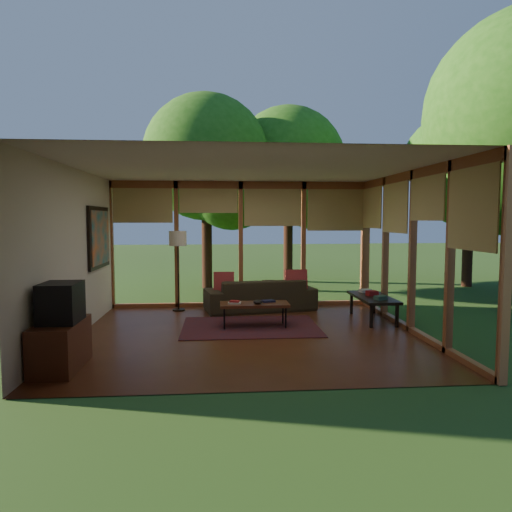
{
  "coord_description": "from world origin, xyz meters",
  "views": [
    {
      "loc": [
        -0.46,
        -7.35,
        1.89
      ],
      "look_at": [
        0.19,
        0.7,
        1.24
      ],
      "focal_mm": 32.0,
      "sensor_mm": 36.0,
      "label": 1
    }
  ],
  "objects": [
    {
      "name": "floor",
      "position": [
        0.0,
        0.0,
        0.0
      ],
      "size": [
        5.5,
        5.5,
        0.0
      ],
      "primitive_type": "plane",
      "color": "#5E2C18",
      "rests_on": "ground"
    },
    {
      "name": "wall_front",
      "position": [
        0.0,
        -2.5,
        1.35
      ],
      "size": [
        5.5,
        0.04,
        2.7
      ],
      "primitive_type": "cube",
      "color": "beige",
      "rests_on": "ground"
    },
    {
      "name": "window_wall_back",
      "position": [
        0.0,
        2.5,
        1.35
      ],
      "size": [
        5.5,
        0.12,
        2.7
      ],
      "primitive_type": "cube",
      "color": "#9F5831",
      "rests_on": "ground"
    },
    {
      "name": "sofa",
      "position": [
        0.37,
        2.0,
        0.33
      ],
      "size": [
        2.38,
        1.3,
        0.66
      ],
      "primitive_type": "imported",
      "rotation": [
        0.0,
        0.0,
        3.34
      ],
      "color": "#322A19",
      "rests_on": "floor"
    },
    {
      "name": "media_cabinet",
      "position": [
        -2.47,
        -1.53,
        0.3
      ],
      "size": [
        0.5,
        1.0,
        0.6
      ],
      "primitive_type": "cube",
      "color": "#582918",
      "rests_on": "floor"
    },
    {
      "name": "ct_book_upper",
      "position": [
        -0.21,
        0.47,
        0.47
      ],
      "size": [
        0.19,
        0.16,
        0.03
      ],
      "primitive_type": "cube",
      "rotation": [
        0.0,
        0.0,
        -0.26
      ],
      "color": "maroon",
      "rests_on": "coffee_table"
    },
    {
      "name": "console_book_b",
      "position": [
        2.4,
        0.94,
        0.5
      ],
      "size": [
        0.23,
        0.19,
        0.09
      ],
      "primitive_type": "cube",
      "rotation": [
        0.0,
        0.0,
        0.23
      ],
      "color": "maroon",
      "rests_on": "side_console"
    },
    {
      "name": "tree_far",
      "position": [
        6.19,
        4.92,
        3.27
      ],
      "size": [
        3.21,
        3.21,
        4.89
      ],
      "color": "#351B13",
      "rests_on": "ground"
    },
    {
      "name": "tree_ne",
      "position": [
        1.63,
        6.47,
        3.55
      ],
      "size": [
        3.44,
        3.44,
        5.28
      ],
      "color": "#351B13",
      "rests_on": "ground"
    },
    {
      "name": "console_book_a",
      "position": [
        2.4,
        0.49,
        0.49
      ],
      "size": [
        0.24,
        0.21,
        0.07
      ],
      "primitive_type": "cube",
      "rotation": [
        0.0,
        0.0,
        0.36
      ],
      "color": "#2D4E42",
      "rests_on": "side_console"
    },
    {
      "name": "rug",
      "position": [
        0.07,
        0.52,
        0.01
      ],
      "size": [
        2.38,
        1.68,
        0.01
      ],
      "primitive_type": "cube",
      "color": "maroon",
      "rests_on": "floor"
    },
    {
      "name": "ct_bowl",
      "position": [
        0.19,
        0.42,
        0.46
      ],
      "size": [
        0.16,
        0.16,
        0.07
      ],
      "primitive_type": "ellipsoid",
      "color": "black",
      "rests_on": "coffee_table"
    },
    {
      "name": "exterior_lawn",
      "position": [
        8.0,
        8.0,
        -0.01
      ],
      "size": [
        40.0,
        40.0,
        0.0
      ],
      "primitive_type": "plane",
      "color": "#294F1D",
      "rests_on": "ground"
    },
    {
      "name": "television",
      "position": [
        -2.45,
        -1.53,
        0.85
      ],
      "size": [
        0.45,
        0.55,
        0.5
      ],
      "primitive_type": "cube",
      "color": "black",
      "rests_on": "media_cabinet"
    },
    {
      "name": "ceiling",
      "position": [
        0.0,
        0.0,
        2.7
      ],
      "size": [
        5.5,
        5.5,
        0.0
      ],
      "primitive_type": "plane",
      "rotation": [
        3.14,
        0.0,
        0.0
      ],
      "color": "silver",
      "rests_on": "ground"
    },
    {
      "name": "wall_painting",
      "position": [
        -2.71,
        1.4,
        1.55
      ],
      "size": [
        0.06,
        1.35,
        1.15
      ],
      "color": "black",
      "rests_on": "wall_left"
    },
    {
      "name": "window_wall_right",
      "position": [
        2.75,
        0.0,
        1.35
      ],
      "size": [
        0.12,
        5.0,
        2.7
      ],
      "primitive_type": "cube",
      "color": "#9F5831",
      "rests_on": "ground"
    },
    {
      "name": "tree_nw",
      "position": [
        -0.81,
        5.29,
        3.56
      ],
      "size": [
        3.43,
        3.43,
        5.28
      ],
      "color": "#351B13",
      "rests_on": "ground"
    },
    {
      "name": "coffee_table",
      "position": [
        0.14,
        0.52,
        0.39
      ],
      "size": [
        1.2,
        0.5,
        0.43
      ],
      "color": "#582918",
      "rests_on": "floor"
    },
    {
      "name": "ct_book_lower",
      "position": [
        -0.21,
        0.47,
        0.44
      ],
      "size": [
        0.24,
        0.2,
        0.03
      ],
      "primitive_type": "cube",
      "rotation": [
        0.0,
        0.0,
        -0.19
      ],
      "color": "beige",
      "rests_on": "coffee_table"
    },
    {
      "name": "side_console",
      "position": [
        2.4,
        0.89,
        0.41
      ],
      "size": [
        0.6,
        1.4,
        0.46
      ],
      "color": "black",
      "rests_on": "floor"
    },
    {
      "name": "pillow_left",
      "position": [
        -0.38,
        1.95,
        0.59
      ],
      "size": [
        0.42,
        0.22,
        0.44
      ],
      "primitive_type": "cube",
      "rotation": [
        -0.21,
        0.0,
        0.0
      ],
      "color": "maroon",
      "rests_on": "sofa"
    },
    {
      "name": "console_book_c",
      "position": [
        2.4,
        1.34,
        0.48
      ],
      "size": [
        0.25,
        0.2,
        0.06
      ],
      "primitive_type": "cube",
      "rotation": [
        0.0,
        0.0,
        0.21
      ],
      "color": "beige",
      "rests_on": "side_console"
    },
    {
      "name": "pillow_right",
      "position": [
        1.12,
        1.95,
        0.61
      ],
      "size": [
        0.45,
        0.24,
        0.47
      ],
      "primitive_type": "cube",
      "rotation": [
        -0.21,
        0.0,
        0.0
      ],
      "color": "maroon",
      "rests_on": "sofa"
    },
    {
      "name": "wall_left",
      "position": [
        -2.75,
        0.0,
        1.35
      ],
      "size": [
        0.04,
        5.0,
        2.7
      ],
      "primitive_type": "cube",
      "color": "beige",
      "rests_on": "ground"
    },
    {
      "name": "ct_book_side",
      "position": [
        0.39,
        0.6,
        0.44
      ],
      "size": [
        0.26,
        0.23,
        0.03
      ],
      "primitive_type": "cube",
      "rotation": [
        0.0,
        0.0,
        0.34
      ],
      "color": "black",
      "rests_on": "coffee_table"
    },
    {
      "name": "floor_lamp",
      "position": [
        -1.31,
        2.09,
        1.41
      ],
      "size": [
        0.36,
        0.36,
        1.65
      ],
      "color": "black",
      "rests_on": "floor"
    }
  ]
}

